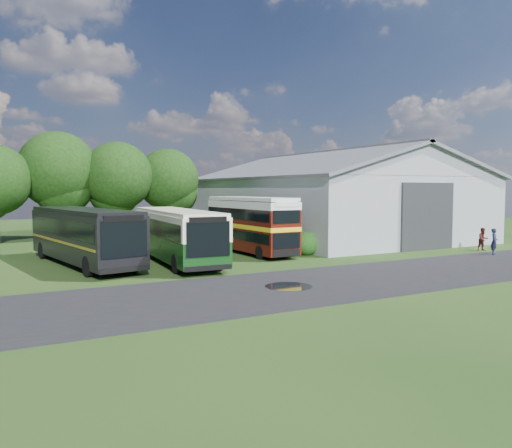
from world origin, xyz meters
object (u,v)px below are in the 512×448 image
storage_shed (329,193)px  visitor_b (483,240)px  bus_maroon_double (250,225)px  bus_dark_single (84,235)px  visitor_a (494,242)px  bus_green_single (177,234)px

storage_shed → visitor_b: storage_shed is taller
storage_shed → visitor_b: 15.09m
visitor_b → bus_maroon_double: bearing=171.6°
storage_shed → bus_dark_single: 24.89m
bus_maroon_double → visitor_a: 16.85m
visitor_b → visitor_a: bearing=-108.9°
storage_shed → visitor_a: size_ratio=13.68×
bus_green_single → visitor_a: (20.35, -7.17, -0.82)m
storage_shed → bus_green_single: (-18.39, -9.04, -2.44)m
bus_dark_single → visitor_a: (25.59, -8.77, -0.88)m
bus_maroon_double → visitor_a: bearing=-33.7°
storage_shed → visitor_b: bearing=-77.3°
bus_maroon_double → bus_green_single: bearing=-165.7°
bus_green_single → visitor_b: 22.30m
bus_dark_single → visitor_a: 27.06m
storage_shed → bus_dark_single: bearing=-162.5°
bus_green_single → bus_maroon_double: bearing=19.6°
storage_shed → bus_maroon_double: (-12.30, -7.29, -2.19)m
bus_green_single → bus_maroon_double: bus_maroon_double is taller
storage_shed → bus_dark_single: (-23.63, -7.43, -2.38)m
bus_maroon_double → visitor_a: bus_maroon_double is taller
visitor_a → visitor_b: (1.29, 1.84, -0.07)m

